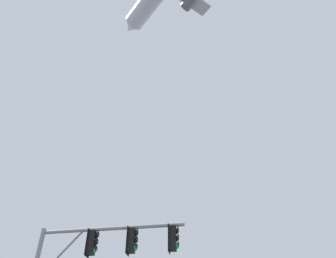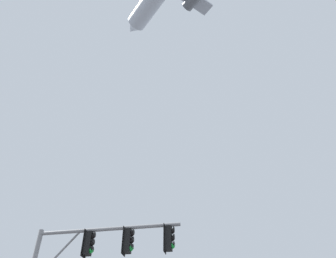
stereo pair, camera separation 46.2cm
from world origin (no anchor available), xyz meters
The scene contains 0 objects.
Camera 1 is at (-0.27, -6.35, 1.26)m, focal length 34.76 mm.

